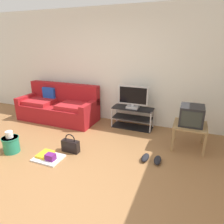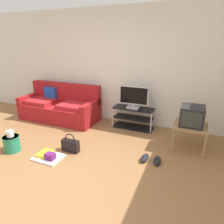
% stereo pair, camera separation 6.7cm
% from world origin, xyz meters
% --- Properties ---
extents(ground_plane, '(9.00, 9.80, 0.02)m').
position_xyz_m(ground_plane, '(0.00, 0.00, -0.01)').
color(ground_plane, olive).
extents(wall_back, '(9.00, 0.10, 2.70)m').
position_xyz_m(wall_back, '(0.00, 2.45, 1.35)').
color(wall_back, silver).
rests_on(wall_back, ground_plane).
extents(couch, '(2.02, 0.85, 0.90)m').
position_xyz_m(couch, '(-1.34, 1.92, 0.33)').
color(couch, maroon).
rests_on(couch, ground_plane).
extents(tv_stand, '(0.95, 0.38, 0.49)m').
position_xyz_m(tv_stand, '(0.60, 2.10, 0.25)').
color(tv_stand, black).
rests_on(tv_stand, ground_plane).
extents(flat_tv, '(0.68, 0.22, 0.52)m').
position_xyz_m(flat_tv, '(0.60, 2.08, 0.75)').
color(flat_tv, '#B2B2B7').
rests_on(flat_tv, tv_stand).
extents(side_table, '(0.60, 0.60, 0.47)m').
position_xyz_m(side_table, '(1.86, 1.59, 0.41)').
color(side_table, '#9E7A4C').
rests_on(side_table, ground_plane).
extents(crt_tv, '(0.41, 0.45, 0.36)m').
position_xyz_m(crt_tv, '(1.86, 1.60, 0.65)').
color(crt_tv, '#232326').
rests_on(crt_tv, side_table).
extents(handbag, '(0.33, 0.12, 0.36)m').
position_xyz_m(handbag, '(-0.15, 0.60, 0.13)').
color(handbag, black).
rests_on(handbag, ground_plane).
extents(cleaning_bucket, '(0.30, 0.30, 0.42)m').
position_xyz_m(cleaning_bucket, '(-1.16, 0.19, 0.17)').
color(cleaning_bucket, '#238466').
rests_on(cleaning_bucket, ground_plane).
extents(sneakers_pair, '(0.35, 0.28, 0.09)m').
position_xyz_m(sneakers_pair, '(1.31, 0.84, 0.04)').
color(sneakers_pair, black).
rests_on(sneakers_pair, ground_plane).
extents(floor_tray, '(0.48, 0.37, 0.14)m').
position_xyz_m(floor_tray, '(-0.38, 0.24, 0.04)').
color(floor_tray, silver).
rests_on(floor_tray, ground_plane).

